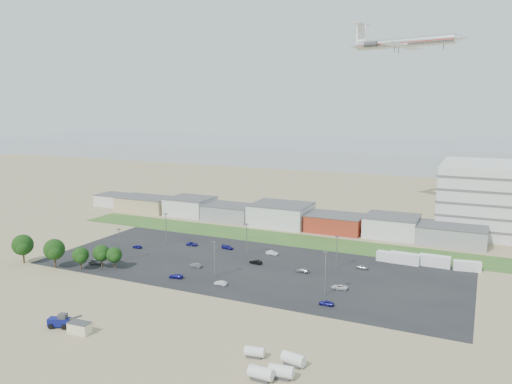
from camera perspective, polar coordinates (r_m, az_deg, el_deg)
The scene contains 40 objects.
ground at distance 131.27m, azimuth -6.55°, elevation -10.60°, with size 700.00×700.00×0.00m, color #91825C.
parking_lot at distance 145.57m, azimuth -0.70°, elevation -8.45°, with size 120.00×50.00×0.01m, color black.
grass_strip at distance 175.54m, azimuth 2.36°, elevation -5.25°, with size 160.00×16.00×0.02m, color #2F541F.
hills_backdrop at distance 422.35m, azimuth 21.46°, elevation 3.56°, with size 700.00×200.00×9.00m, color gray, non-canonical shape.
building_row at distance 198.16m, azimuth -0.07°, elevation -2.31°, with size 170.00×20.00×8.00m, color silver, non-canonical shape.
portable_shed at distance 110.95m, azimuth -19.53°, elevation -14.41°, with size 4.69×2.44×2.36m, color beige, non-canonical shape.
telehandler at distance 114.90m, azimuth -21.56°, elevation -13.49°, with size 7.31×2.44×3.05m, color #0A1057, non-canonical shape.
storage_tank_nw at distance 96.21m, azimuth -0.17°, elevation -17.78°, with size 3.66×1.83×2.20m, color silver, non-canonical shape.
storage_tank_ne at distance 93.75m, azimuth 4.29°, elevation -18.48°, with size 4.21×2.10×2.53m, color silver, non-canonical shape.
storage_tank_sw at distance 89.35m, azimuth 0.57°, elevation -19.97°, with size 4.26×2.13×2.56m, color silver, non-canonical shape.
storage_tank_se at distance 89.97m, azimuth 2.89°, elevation -19.77°, with size 4.23×2.11×2.54m, color silver, non-canonical shape.
box_trailer_a at distance 154.30m, azimuth 15.06°, elevation -7.18°, with size 7.64×2.39×2.87m, color silver, non-canonical shape.
box_trailer_b at distance 153.53m, azimuth 16.62°, elevation -7.28°, with size 8.44×2.64×3.17m, color silver, non-canonical shape.
box_trailer_c at distance 153.72m, azimuth 19.76°, elevation -7.43°, with size 8.51×2.66×3.19m, color silver, non-canonical shape.
box_trailer_d at distance 153.22m, azimuth 22.99°, elevation -7.78°, with size 7.27×2.27×2.73m, color silver, non-canonical shape.
tree_far_left at distance 161.83m, azimuth -25.10°, elevation -5.72°, with size 6.50×6.50×9.75m, color black, non-canonical shape.
tree_left at distance 153.92m, azimuth -22.05°, elevation -6.32°, with size 6.34×6.34×9.52m, color black, non-canonical shape.
tree_mid at distance 150.07m, azimuth -19.41°, elevation -7.00°, with size 4.90×4.90×7.35m, color black, non-canonical shape.
tree_right at distance 149.83m, azimuth -17.26°, elevation -6.87°, with size 5.02×5.02×7.53m, color black, non-canonical shape.
tree_near at distance 147.92m, azimuth -15.90°, elevation -7.11°, with size 4.71×4.71×7.07m, color black, non-canonical shape.
lightpole_front_l at distance 153.72m, azimuth -15.33°, elevation -5.88°, with size 1.17×0.49×9.96m, color slate, non-canonical shape.
lightpole_front_m at distance 135.49m, azimuth -4.75°, elevation -7.70°, with size 1.16×0.48×9.88m, color slate, non-canonical shape.
lightpole_front_r at distance 123.90m, azimuth 7.94°, elevation -9.21°, with size 1.28×0.53×10.90m, color slate, non-canonical shape.
lightpole_back_l at distance 168.63m, azimuth -10.24°, elevation -4.20°, with size 1.24×0.51×10.50m, color slate, non-canonical shape.
lightpole_back_m at distance 153.99m, azimuth -1.07°, elevation -5.47°, with size 1.18×0.49×10.07m, color slate, non-canonical shape.
lightpole_back_r at distance 143.90m, azimuth 9.20°, elevation -6.82°, with size 1.12×0.47×9.49m, color slate, non-canonical shape.
airliner at distance 210.84m, azimuth 16.63°, elevation 16.06°, with size 47.46×32.36×14.02m, color silver, non-canonical shape.
parked_car_0 at distance 129.72m, azimuth 9.51°, elevation -10.66°, with size 1.88×4.08×1.13m, color silver.
parked_car_2 at distance 119.49m, azimuth 8.04°, elevation -12.44°, with size 1.41×3.50×1.19m, color navy.
parked_car_3 at distance 137.36m, azimuth -9.14°, elevation -9.47°, with size 1.60×3.92×1.14m, color navy.
parked_car_4 at distance 145.48m, azimuth -6.89°, elevation -8.30°, with size 1.25×3.59×1.18m, color #595B5E.
parked_car_5 at distance 167.35m, azimuth -13.42°, elevation -6.08°, with size 1.32×3.28×1.12m, color navy.
parked_car_6 at distance 162.29m, azimuth -3.28°, elevation -6.31°, with size 1.68×4.13×1.20m, color navy.
parked_car_7 at distance 147.25m, azimuth -0.03°, elevation -7.98°, with size 1.32×3.79×1.25m, color black.
parked_car_8 at distance 146.03m, azimuth 12.07°, elevation -8.39°, with size 1.30×3.24×1.10m, color #A5A5AA.
parked_car_9 at distance 167.25m, azimuth -7.31°, elevation -5.90°, with size 1.82×3.94×1.10m, color navy.
parked_car_10 at distance 154.35m, azimuth -17.91°, elevation -7.62°, with size 1.80×4.43×1.29m, color #595B5E.
parked_car_11 at distance 156.02m, azimuth 1.84°, elevation -6.96°, with size 1.31×3.75×1.23m, color silver.
parked_car_12 at distance 140.76m, azimuth 5.30°, elevation -8.91°, with size 1.52×3.74×1.09m, color #A5A5AA.
parked_car_13 at distance 131.08m, azimuth -4.07°, elevation -10.33°, with size 1.18×3.39×1.12m, color silver.
Camera 1 is at (64.80, -104.61, 45.71)m, focal length 35.00 mm.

